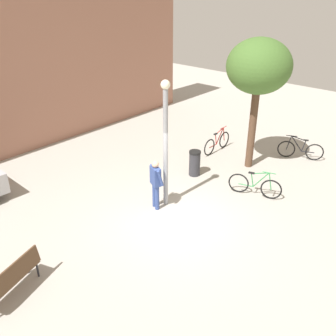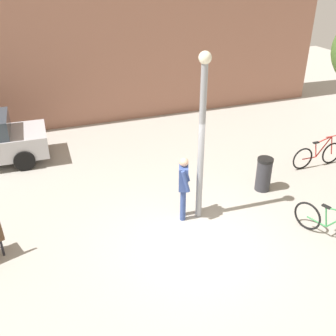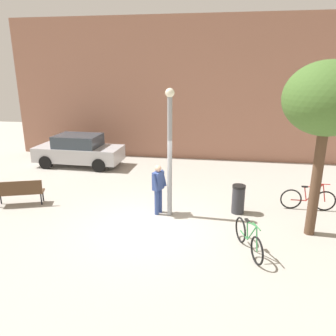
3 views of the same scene
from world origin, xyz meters
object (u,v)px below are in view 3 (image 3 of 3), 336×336
(trash_bin, at_px, (238,199))
(plaza_tree, at_px, (327,101))
(lamppost, at_px, (170,146))
(bicycle_green, at_px, (248,239))
(bicycle_red, at_px, (308,199))
(person_by_lamppost, at_px, (158,186))
(park_bench, at_px, (19,191))
(parked_car_silver, at_px, (79,150))

(trash_bin, bearing_deg, plaza_tree, -29.37)
(lamppost, bearing_deg, plaza_tree, -7.97)
(trash_bin, bearing_deg, lamppost, -166.27)
(bicycle_green, bearing_deg, bicycle_red, 54.44)
(lamppost, distance_m, trash_bin, 2.93)
(lamppost, height_order, plaza_tree, plaza_tree)
(person_by_lamppost, xyz_separation_m, bicycle_red, (4.97, 1.09, -0.58))
(park_bench, height_order, plaza_tree, plaza_tree)
(lamppost, distance_m, bicycle_green, 3.62)
(bicycle_red, bearing_deg, trash_bin, -165.21)
(parked_car_silver, bearing_deg, park_bench, -90.31)
(plaza_tree, distance_m, bicycle_green, 4.13)
(person_by_lamppost, distance_m, parked_car_silver, 6.92)
(park_bench, relative_size, trash_bin, 1.72)
(person_by_lamppost, xyz_separation_m, plaza_tree, (4.62, -0.67, 2.87))
(park_bench, distance_m, bicycle_red, 9.97)
(park_bench, bearing_deg, parked_car_silver, 89.69)
(plaza_tree, bearing_deg, bicycle_red, 78.86)
(lamppost, xyz_separation_m, parked_car_silver, (-5.29, 4.95, -1.55))
(plaza_tree, xyz_separation_m, bicycle_red, (0.35, 1.76, -3.45))
(parked_car_silver, bearing_deg, lamppost, -43.06)
(trash_bin, bearing_deg, park_bench, -175.56)
(parked_car_silver, bearing_deg, bicycle_red, -20.97)
(plaza_tree, relative_size, trash_bin, 5.01)
(lamppost, bearing_deg, trash_bin, 13.73)
(bicycle_red, bearing_deg, parked_car_silver, 159.03)
(bicycle_green, height_order, parked_car_silver, parked_car_silver)
(bicycle_green, height_order, trash_bin, trash_bin)
(bicycle_red, relative_size, parked_car_silver, 0.43)
(bicycle_green, bearing_deg, person_by_lamppost, 144.38)
(lamppost, bearing_deg, bicycle_green, -38.74)
(person_by_lamppost, height_order, bicycle_green, person_by_lamppost)
(bicycle_green, xyz_separation_m, parked_car_silver, (-7.67, 6.86, 0.39))
(plaza_tree, distance_m, bicycle_red, 3.89)
(bicycle_red, distance_m, parked_car_silver, 10.58)
(person_by_lamppost, height_order, plaza_tree, plaza_tree)
(lamppost, xyz_separation_m, park_bench, (-5.32, -0.04, -1.78))
(parked_car_silver, relative_size, trash_bin, 4.38)
(plaza_tree, bearing_deg, parked_car_silver, 149.82)
(plaza_tree, relative_size, bicycle_red, 2.69)
(person_by_lamppost, relative_size, bicycle_red, 0.92)
(person_by_lamppost, height_order, park_bench, person_by_lamppost)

